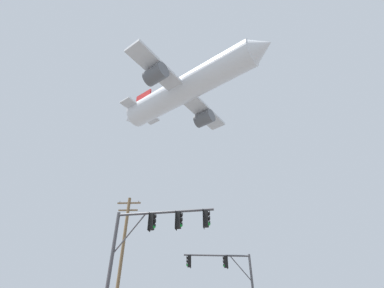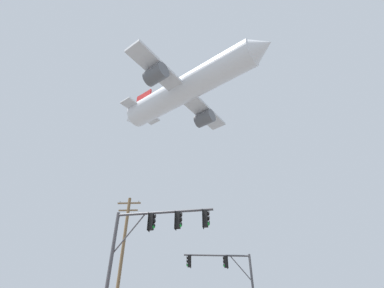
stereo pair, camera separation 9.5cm
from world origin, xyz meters
TOP-DOWN VIEW (x-y plane):
  - signal_pole_near at (-2.73, 8.49)m, footprint 5.83×1.02m
  - signal_pole_far at (2.14, 18.14)m, footprint 5.84×1.04m
  - utility_pole at (-6.82, 16.98)m, footprint 2.20×0.28m
  - airplane at (-2.25, 25.47)m, footprint 27.37×21.17m

SIDE VIEW (x-z plane):
  - signal_pole_far at x=2.14m, z-range 1.55..7.67m
  - signal_pole_near at x=-2.73m, z-range 1.83..8.58m
  - utility_pole at x=-6.82m, z-range 0.31..11.31m
  - airplane at x=-2.25m, z-range 29.80..38.11m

